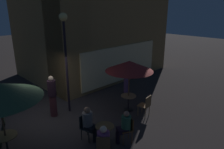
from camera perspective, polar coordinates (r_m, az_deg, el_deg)
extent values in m
plane|color=#2B2625|center=(9.19, -17.22, -11.92)|extent=(60.00, 60.00, 0.00)
cube|color=olive|center=(13.05, 1.33, 17.05)|extent=(8.72, 1.67, 8.52)
cube|color=olive|center=(12.79, -18.18, 16.19)|extent=(1.67, 6.26, 8.52)
cube|color=beige|center=(12.55, 2.71, 3.10)|extent=(6.10, 0.08, 2.10)
cylinder|color=black|center=(9.00, -12.27, 1.64)|extent=(0.10, 0.10, 3.99)
sphere|color=#FAD87B|center=(8.66, -13.21, 15.07)|extent=(0.34, 0.34, 0.34)
cube|color=black|center=(8.23, -27.78, -13.62)|extent=(0.40, 0.60, 0.84)
cylinder|color=black|center=(7.57, -26.74, -17.06)|extent=(0.06, 0.06, 0.70)
cylinder|color=brown|center=(7.38, -27.15, -14.71)|extent=(0.69, 0.69, 0.03)
cylinder|color=black|center=(9.61, 4.43, -9.63)|extent=(0.40, 0.40, 0.03)
cylinder|color=black|center=(9.46, 4.48, -7.84)|extent=(0.06, 0.06, 0.70)
cylinder|color=olive|center=(9.31, 4.53, -5.82)|extent=(0.67, 0.67, 0.03)
cylinder|color=black|center=(7.43, -1.95, -18.74)|extent=(0.40, 0.40, 0.03)
cylinder|color=black|center=(7.23, -1.98, -16.52)|extent=(0.06, 0.06, 0.73)
cylinder|color=brown|center=(7.02, -2.01, -13.97)|extent=(0.62, 0.62, 0.03)
cylinder|color=#4D3623|center=(7.15, -27.69, -11.48)|extent=(0.05, 0.05, 2.37)
cylinder|color=black|center=(9.61, 4.43, -9.55)|extent=(0.36, 0.36, 0.06)
cylinder|color=#52391F|center=(9.15, 4.60, -3.43)|extent=(0.05, 0.05, 2.26)
cone|color=maroon|center=(8.85, 4.75, 2.35)|extent=(2.06, 2.06, 0.44)
cylinder|color=brown|center=(9.10, 7.10, -9.87)|extent=(0.03, 0.03, 0.46)
cylinder|color=brown|center=(9.37, 8.22, -9.05)|extent=(0.03, 0.03, 0.46)
cylinder|color=brown|center=(8.95, 9.07, -10.46)|extent=(0.03, 0.03, 0.46)
cylinder|color=brown|center=(9.23, 10.14, -9.61)|extent=(0.03, 0.03, 0.46)
cube|color=brown|center=(9.05, 8.70, -8.35)|extent=(0.49, 0.49, 0.04)
cube|color=brown|center=(8.86, 9.91, -7.28)|extent=(0.44, 0.10, 0.44)
cylinder|color=#56341A|center=(7.32, 3.06, -17.25)|extent=(0.03, 0.03, 0.47)
cylinder|color=#56341A|center=(7.57, 2.21, -15.93)|extent=(0.03, 0.03, 0.47)
cylinder|color=#56341A|center=(7.42, 5.48, -16.80)|extent=(0.03, 0.03, 0.47)
cylinder|color=#56341A|center=(7.66, 4.56, -15.52)|extent=(0.03, 0.03, 0.47)
cube|color=#56341A|center=(7.35, 3.87, -14.73)|extent=(0.54, 0.54, 0.04)
cube|color=#56341A|center=(7.29, 5.26, -13.05)|extent=(0.22, 0.37, 0.40)
cylinder|color=black|center=(7.69, -4.77, -15.55)|extent=(0.03, 0.03, 0.43)
cylinder|color=black|center=(7.48, -6.35, -16.68)|extent=(0.03, 0.03, 0.43)
cylinder|color=black|center=(7.86, -6.74, -14.79)|extent=(0.03, 0.03, 0.43)
cylinder|color=black|center=(7.66, -8.35, -15.85)|extent=(0.03, 0.03, 0.43)
cube|color=black|center=(7.54, -6.62, -14.23)|extent=(0.49, 0.49, 0.04)
cube|color=black|center=(7.52, -7.81, -12.23)|extent=(0.41, 0.13, 0.45)
cube|color=brown|center=(6.55, -2.31, -19.28)|extent=(0.56, 0.56, 0.04)
cube|color=brown|center=(6.26, -2.43, -18.46)|extent=(0.31, 0.31, 0.46)
cube|color=black|center=(7.31, 2.80, -14.92)|extent=(0.47, 0.46, 0.14)
cylinder|color=black|center=(7.40, 1.55, -16.71)|extent=(0.14, 0.14, 0.49)
cylinder|color=#25513A|center=(7.22, 3.91, -13.03)|extent=(0.33, 0.33, 0.51)
sphere|color=#976750|center=(7.05, 3.97, -10.66)|extent=(0.19, 0.19, 0.19)
cube|color=black|center=(7.45, -5.76, -14.30)|extent=(0.43, 0.43, 0.14)
cylinder|color=black|center=(7.50, -4.70, -16.26)|extent=(0.14, 0.14, 0.49)
cylinder|color=slate|center=(7.38, -6.71, -12.16)|extent=(0.36, 0.36, 0.55)
sphere|color=#986748|center=(7.21, -6.81, -9.61)|extent=(0.22, 0.22, 0.22)
cube|color=slate|center=(6.66, -2.24, -18.57)|extent=(0.52, 0.52, 0.14)
cylinder|color=slate|center=(6.93, -2.15, -19.41)|extent=(0.14, 0.14, 0.49)
cylinder|color=#63325C|center=(6.39, -2.34, -17.43)|extent=(0.38, 0.38, 0.52)
sphere|color=beige|center=(6.20, -2.38, -14.75)|extent=(0.21, 0.21, 0.21)
cylinder|color=#583A68|center=(11.32, 3.88, -2.69)|extent=(0.26, 0.26, 0.96)
cylinder|color=black|center=(11.07, 3.97, 1.06)|extent=(0.31, 0.31, 0.59)
sphere|color=#966D51|center=(10.96, 4.01, 2.97)|extent=(0.20, 0.20, 0.20)
cylinder|color=#472023|center=(9.29, -15.74, -8.22)|extent=(0.30, 0.30, 0.93)
cylinder|color=black|center=(8.97, -16.16, -3.61)|extent=(0.35, 0.35, 0.67)
sphere|color=beige|center=(8.83, -16.40, -1.03)|extent=(0.20, 0.20, 0.20)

